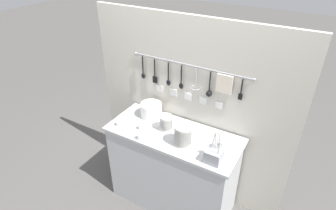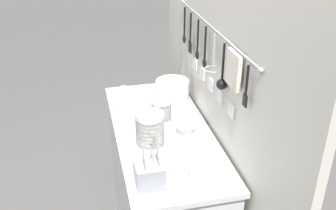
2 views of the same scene
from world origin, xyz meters
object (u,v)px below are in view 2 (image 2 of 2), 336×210
Objects in this scene: cup_mid_row at (194,173)px; plate_stack at (172,91)px; cup_back_right at (138,104)px; steel_mixing_bowl at (186,129)px; bowl_stack_short_front at (150,130)px; cup_edge_near at (118,112)px; cutlery_caddy at (149,174)px; cup_beside_plates at (124,90)px; bowl_stack_wide_centre at (161,110)px.

plate_stack is at bearing 173.75° from cup_mid_row.
steel_mixing_bowl is at bearing 32.00° from cup_back_right.
bowl_stack_short_front reaches higher than plate_stack.
cup_edge_near is at bearing -157.86° from cup_mid_row.
plate_stack is 0.86m from cutlery_caddy.
cup_beside_plates is (-0.19, -0.30, -0.05)m from plate_stack.
plate_stack reaches higher than cup_edge_near.
cup_beside_plates is at bearing 166.14° from cup_edge_near.
cutlery_caddy reaches higher than cup_edge_near.
cup_mid_row is 0.79m from cup_back_right.
bowl_stack_wide_centre reaches higher than steel_mixing_bowl.
cutlery_caddy reaches higher than cup_mid_row.
cutlery_caddy is (0.32, -0.06, -0.04)m from bowl_stack_short_front.
plate_stack is at bearing 152.79° from bowl_stack_wide_centre.
bowl_stack_wide_centre is at bearing 154.55° from bowl_stack_short_front.
cup_edge_near and cup_back_right have the same top height.
cutlery_caddy is 5.41× the size of cup_mid_row.
cup_mid_row is at bearing 11.93° from cup_beside_plates.
cup_beside_plates is at bearing -175.22° from bowl_stack_short_front.
cutlery_caddy reaches higher than plate_stack.
steel_mixing_bowl is 2.18× the size of cup_edge_near.
steel_mixing_bowl is 0.40× the size of cutlery_caddy.
plate_stack is at bearing 159.22° from cutlery_caddy.
bowl_stack_short_front is 0.36m from cup_mid_row.
cup_mid_row is at bearing 3.99° from bowl_stack_wide_centre.
bowl_stack_wide_centre is 3.09× the size of cup_mid_row.
bowl_stack_wide_centre is at bearing 21.49° from cup_beside_plates.
cup_edge_near is (-0.38, -0.13, -0.07)m from bowl_stack_short_front.
cup_back_right is at bearing -169.08° from cup_mid_row.
bowl_stack_wide_centre is 0.28m from cup_edge_near.
cup_mid_row is at bearing -6.25° from plate_stack.
bowl_stack_wide_centre is 0.47m from cup_beside_plates.
bowl_stack_short_front is 3.90× the size of cup_back_right.
cup_edge_near is at bearing -59.60° from cup_back_right.
bowl_stack_short_front is 0.33m from cutlery_caddy.
plate_stack is 0.79× the size of cutlery_caddy.
cup_mid_row is at bearing -9.82° from steel_mixing_bowl.
cutlery_caddy is at bearing -0.46° from cup_beside_plates.
bowl_stack_short_front is 0.27m from bowl_stack_wide_centre.
cutlery_caddy is 0.70m from cup_edge_near.
cup_back_right is at bearing -152.86° from bowl_stack_wide_centre.
steel_mixing_bowl is 0.51m from cutlery_caddy.
cutlery_caddy is 0.22m from cup_mid_row.
bowl_stack_short_front is at bearing 4.78° from cup_beside_plates.
cup_beside_plates and cup_back_right have the same top height.
cutlery_caddy reaches higher than bowl_stack_wide_centre.
bowl_stack_short_front is at bearing 168.58° from cutlery_caddy.
bowl_stack_wide_centre is 0.56m from cup_mid_row.
bowl_stack_short_front is at bearing -25.45° from bowl_stack_wide_centre.
cutlery_caddy reaches higher than bowl_stack_short_front.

